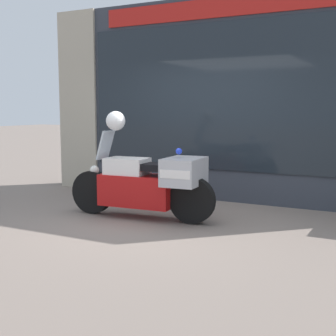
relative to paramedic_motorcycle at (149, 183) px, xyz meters
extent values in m
plane|color=gray|center=(0.18, -0.07, -0.53)|extent=(60.00, 60.00, 0.00)
cube|color=#333842|center=(0.18, 1.93, 1.21)|extent=(6.51, 0.40, 3.50)
cube|color=#B2A893|center=(-2.63, 1.95, 1.21)|extent=(0.88, 0.55, 3.50)
cube|color=#1E262D|center=(0.59, 1.71, 1.26)|extent=(5.40, 0.02, 2.50)
cube|color=red|center=(0.59, 1.71, 2.73)|extent=(4.86, 0.03, 0.32)
cube|color=slate|center=(0.55, 1.94, -0.26)|extent=(5.18, 0.30, 0.55)
cube|color=silver|center=(0.55, 2.08, 0.66)|extent=(5.18, 0.02, 1.33)
cube|color=beige|center=(0.55, 1.94, 1.32)|extent=(5.18, 0.30, 0.02)
cube|color=navy|center=(-1.41, 1.94, 1.36)|extent=(0.18, 0.04, 0.06)
cube|color=maroon|center=(-0.43, 1.94, 1.36)|extent=(0.18, 0.04, 0.06)
cube|color=#B7B2A8|center=(0.55, 1.94, 1.36)|extent=(0.18, 0.04, 0.06)
cube|color=black|center=(1.53, 1.94, 1.36)|extent=(0.18, 0.04, 0.06)
cube|color=#2D8E42|center=(-1.28, 1.87, 0.15)|extent=(0.19, 0.03, 0.27)
cube|color=yellow|center=(-0.06, 1.87, 0.15)|extent=(0.19, 0.02, 0.27)
cube|color=orange|center=(1.16, 1.87, 0.15)|extent=(0.19, 0.02, 0.27)
cylinder|color=black|center=(-0.96, -0.07, -0.21)|extent=(0.67, 0.19, 0.66)
cylinder|color=black|center=(0.67, 0.05, -0.21)|extent=(0.67, 0.19, 0.66)
cube|color=#B71414|center=(-0.18, -0.01, -0.12)|extent=(1.14, 0.53, 0.46)
cube|color=white|center=(-0.36, -0.03, 0.21)|extent=(0.63, 0.45, 0.27)
cube|color=black|center=(0.07, 0.00, 0.24)|extent=(0.67, 0.39, 0.10)
cube|color=#B7B7BC|center=(0.55, 0.04, 0.20)|extent=(0.53, 0.72, 0.38)
cube|color=white|center=(0.55, 0.04, 0.20)|extent=(0.48, 0.72, 0.11)
cube|color=#B2BCC6|center=(-0.72, -0.05, 0.53)|extent=(0.18, 0.33, 0.43)
sphere|color=white|center=(-0.92, -0.07, 0.14)|extent=(0.14, 0.14, 0.14)
sphere|color=blue|center=(0.47, 0.03, 0.48)|extent=(0.09, 0.09, 0.09)
sphere|color=white|center=(-0.54, -0.04, 0.89)|extent=(0.29, 0.29, 0.29)
camera|label=1|loc=(3.37, -5.79, 1.07)|focal=50.00mm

